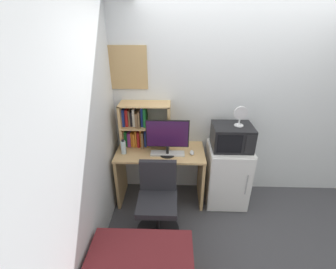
# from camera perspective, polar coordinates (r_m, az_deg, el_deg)

# --- Properties ---
(wall_back) EXTENTS (6.40, 0.04, 2.60)m
(wall_back) POSITION_cam_1_polar(r_m,az_deg,el_deg) (3.27, 23.46, 6.67)
(wall_back) COLOR silver
(wall_back) RESTS_ON ground_plane
(wall_left) EXTENTS (0.04, 4.40, 2.60)m
(wall_left) POSITION_cam_1_polar(r_m,az_deg,el_deg) (1.79, -26.14, -9.72)
(wall_left) COLOR silver
(wall_left) RESTS_ON ground_plane
(desk) EXTENTS (1.13, 0.56, 0.77)m
(desk) POSITION_cam_1_polar(r_m,az_deg,el_deg) (3.12, -1.84, -7.95)
(desk) COLOR tan
(desk) RESTS_ON ground_plane
(hutch_bookshelf) EXTENTS (0.64, 0.29, 0.59)m
(hutch_bookshelf) POSITION_cam_1_polar(r_m,az_deg,el_deg) (3.02, -6.88, 2.36)
(hutch_bookshelf) COLOR tan
(hutch_bookshelf) RESTS_ON desk
(monitor) EXTENTS (0.52, 0.20, 0.47)m
(monitor) POSITION_cam_1_polar(r_m,az_deg,el_deg) (2.78, -0.15, -0.36)
(monitor) COLOR black
(monitor) RESTS_ON desk
(keyboard) EXTENTS (0.43, 0.13, 0.02)m
(keyboard) POSITION_cam_1_polar(r_m,az_deg,el_deg) (2.91, -0.11, -4.71)
(keyboard) COLOR silver
(keyboard) RESTS_ON desk
(computer_mouse) EXTENTS (0.05, 0.11, 0.04)m
(computer_mouse) POSITION_cam_1_polar(r_m,az_deg,el_deg) (2.93, 5.90, -4.48)
(computer_mouse) COLOR silver
(computer_mouse) RESTS_ON desk
(water_bottle) EXTENTS (0.06, 0.06, 0.19)m
(water_bottle) POSITION_cam_1_polar(r_m,az_deg,el_deg) (2.94, -10.95, -3.08)
(water_bottle) COLOR silver
(water_bottle) RESTS_ON desk
(mini_fridge) EXTENTS (0.53, 0.52, 0.84)m
(mini_fridge) POSITION_cam_1_polar(r_m,az_deg,el_deg) (3.24, 14.32, -9.61)
(mini_fridge) COLOR white
(mini_fridge) RESTS_ON ground_plane
(microwave) EXTENTS (0.48, 0.39, 0.30)m
(microwave) POSITION_cam_1_polar(r_m,az_deg,el_deg) (2.96, 15.50, -0.54)
(microwave) COLOR black
(microwave) RESTS_ON mini_fridge
(desk_fan) EXTENTS (0.16, 0.11, 0.25)m
(desk_fan) POSITION_cam_1_polar(r_m,az_deg,el_deg) (2.86, 17.45, 4.57)
(desk_fan) COLOR silver
(desk_fan) RESTS_ON microwave
(desk_chair) EXTENTS (0.51, 0.51, 0.88)m
(desk_chair) POSITION_cam_1_polar(r_m,az_deg,el_deg) (2.77, -2.55, -16.82)
(desk_chair) COLOR black
(desk_chair) RESTS_ON ground_plane
(wall_corkboard) EXTENTS (0.62, 0.02, 0.52)m
(wall_corkboard) POSITION_cam_1_polar(r_m,az_deg,el_deg) (2.97, -11.37, 15.86)
(wall_corkboard) COLOR tan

